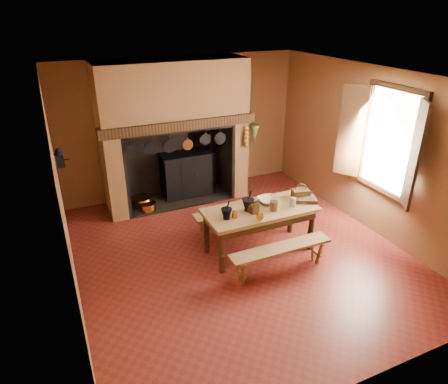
# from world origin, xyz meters

# --- Properties ---
(floor) EXTENTS (5.50, 5.50, 0.00)m
(floor) POSITION_xyz_m (0.00, 0.00, 0.00)
(floor) COLOR maroon
(floor) RESTS_ON ground
(ceiling) EXTENTS (5.50, 5.50, 0.00)m
(ceiling) POSITION_xyz_m (0.00, 0.00, 2.80)
(ceiling) COLOR silver
(ceiling) RESTS_ON back_wall
(back_wall) EXTENTS (5.00, 0.02, 2.80)m
(back_wall) POSITION_xyz_m (0.00, 2.75, 1.40)
(back_wall) COLOR brown
(back_wall) RESTS_ON floor
(wall_left) EXTENTS (0.02, 5.50, 2.80)m
(wall_left) POSITION_xyz_m (-2.50, 0.00, 1.40)
(wall_left) COLOR brown
(wall_left) RESTS_ON floor
(wall_right) EXTENTS (0.02, 5.50, 2.80)m
(wall_right) POSITION_xyz_m (2.50, 0.00, 1.40)
(wall_right) COLOR brown
(wall_right) RESTS_ON floor
(wall_front) EXTENTS (5.00, 0.02, 2.80)m
(wall_front) POSITION_xyz_m (0.00, -2.75, 1.40)
(wall_front) COLOR brown
(wall_front) RESTS_ON floor
(chimney_breast) EXTENTS (2.95, 0.96, 2.80)m
(chimney_breast) POSITION_xyz_m (-0.30, 2.31, 1.81)
(chimney_breast) COLOR brown
(chimney_breast) RESTS_ON floor
(iron_range) EXTENTS (1.12, 0.55, 1.60)m
(iron_range) POSITION_xyz_m (-0.04, 2.45, 0.48)
(iron_range) COLOR black
(iron_range) RESTS_ON floor
(hearth_pans) EXTENTS (0.51, 0.62, 0.20)m
(hearth_pans) POSITION_xyz_m (-1.05, 2.22, 0.09)
(hearth_pans) COLOR #BC812B
(hearth_pans) RESTS_ON floor
(hanging_pans) EXTENTS (1.92, 0.29, 0.27)m
(hanging_pans) POSITION_xyz_m (-0.34, 1.81, 1.36)
(hanging_pans) COLOR black
(hanging_pans) RESTS_ON chimney_breast
(onion_string) EXTENTS (0.12, 0.10, 0.46)m
(onion_string) POSITION_xyz_m (1.00, 1.79, 1.33)
(onion_string) COLOR #B87822
(onion_string) RESTS_ON chimney_breast
(herb_bunch) EXTENTS (0.20, 0.20, 0.35)m
(herb_bunch) POSITION_xyz_m (1.18, 1.79, 1.38)
(herb_bunch) COLOR #4A5528
(herb_bunch) RESTS_ON chimney_breast
(window) EXTENTS (0.39, 1.75, 1.76)m
(window) POSITION_xyz_m (2.35, -0.40, 1.70)
(window) COLOR white
(window) RESTS_ON wall_right
(wall_coffee_mill) EXTENTS (0.23, 0.16, 0.31)m
(wall_coffee_mill) POSITION_xyz_m (-2.42, 1.55, 1.52)
(wall_coffee_mill) COLOR black
(wall_coffee_mill) RESTS_ON wall_left
(work_table) EXTENTS (1.78, 0.79, 0.77)m
(work_table) POSITION_xyz_m (0.32, -0.06, 0.65)
(work_table) COLOR #A6894C
(work_table) RESTS_ON floor
(bench_front) EXTENTS (1.61, 0.28, 0.45)m
(bench_front) POSITION_xyz_m (0.32, -0.72, 0.34)
(bench_front) COLOR #A6894C
(bench_front) RESTS_ON floor
(bench_back) EXTENTS (1.74, 0.31, 0.49)m
(bench_back) POSITION_xyz_m (0.32, 0.56, 0.37)
(bench_back) COLOR #A6894C
(bench_back) RESTS_ON floor
(mortar_large) EXTENTS (0.19, 0.19, 0.33)m
(mortar_large) POSITION_xyz_m (0.11, -0.04, 0.88)
(mortar_large) COLOR black
(mortar_large) RESTS_ON work_table
(mortar_small) EXTENTS (0.17, 0.17, 0.29)m
(mortar_small) POSITION_xyz_m (-0.30, -0.15, 0.87)
(mortar_small) COLOR black
(mortar_small) RESTS_ON work_table
(coffee_grinder) EXTENTS (0.19, 0.16, 0.21)m
(coffee_grinder) POSITION_xyz_m (0.16, -0.13, 0.85)
(coffee_grinder) COLOR #391E12
(coffee_grinder) RESTS_ON work_table
(brass_mug_a) EXTENTS (0.11, 0.11, 0.10)m
(brass_mug_a) POSITION_xyz_m (-0.17, -0.15, 0.82)
(brass_mug_a) COLOR #BC812B
(brass_mug_a) RESTS_ON work_table
(brass_mug_b) EXTENTS (0.11, 0.11, 0.10)m
(brass_mug_b) POSITION_xyz_m (0.27, 0.21, 0.82)
(brass_mug_b) COLOR #BC812B
(brass_mug_b) RESTS_ON work_table
(mixing_bowl) EXTENTS (0.34, 0.34, 0.08)m
(mixing_bowl) POSITION_xyz_m (0.54, 0.07, 0.81)
(mixing_bowl) COLOR beige
(mixing_bowl) RESTS_ON work_table
(stoneware_crock) EXTENTS (0.16, 0.16, 0.16)m
(stoneware_crock) POSITION_xyz_m (0.48, -0.20, 0.85)
(stoneware_crock) COLOR #54301F
(stoneware_crock) RESTS_ON work_table
(glass_jar) EXTENTS (0.10, 0.10, 0.15)m
(glass_jar) POSITION_xyz_m (0.82, -0.21, 0.85)
(glass_jar) COLOR beige
(glass_jar) RESTS_ON work_table
(wicker_basket) EXTENTS (0.30, 0.25, 0.26)m
(wicker_basket) POSITION_xyz_m (1.11, 0.01, 0.86)
(wicker_basket) COLOR #442D14
(wicker_basket) RESTS_ON work_table
(wooden_tray) EXTENTS (0.44, 0.39, 0.06)m
(wooden_tray) POSITION_xyz_m (1.11, -0.12, 0.80)
(wooden_tray) COLOR #391E12
(wooden_tray) RESTS_ON work_table
(brass_cup) EXTENTS (0.14, 0.14, 0.10)m
(brass_cup) POSITION_xyz_m (0.14, -0.38, 0.82)
(brass_cup) COLOR #BC812B
(brass_cup) RESTS_ON work_table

